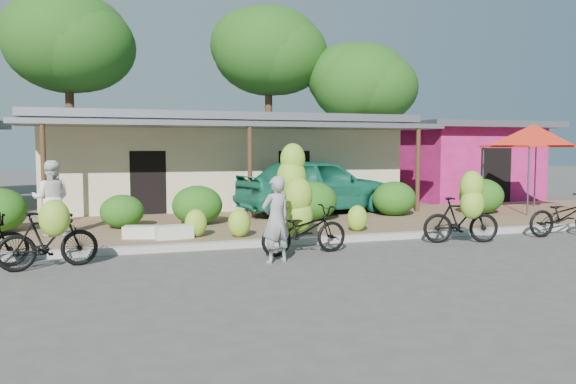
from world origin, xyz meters
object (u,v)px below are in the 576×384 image
Objects in this scene: bystander at (51,198)px; tree_far_center at (63,40)px; tree_near_right at (357,82)px; bike_left at (49,237)px; sack_near at (174,232)px; tree_center_right at (264,49)px; bike_far_right at (564,215)px; sack_far at (140,232)px; bike_right at (464,214)px; red_canopy at (533,135)px; teal_van at (317,185)px; vendor at (276,220)px; bike_center at (299,211)px.

tree_far_center is at bearing -83.04° from bystander.
tree_near_right reaches higher than bike_left.
tree_far_center is at bearing 103.31° from sack_near.
tree_center_right reaches higher than tree_near_right.
tree_far_center is 4.87× the size of bike_left.
tree_near_right reaches higher than bystander.
bike_far_right is 2.70× the size of sack_far.
tree_center_right is at bearing 15.98° from bike_right.
red_canopy is (2.09, -9.35, -2.71)m from tree_near_right.
teal_van is (7.33, 5.85, 0.42)m from bike_left.
bike_right is (8.71, 0.08, 0.11)m from bike_left.
vendor is at bearing 141.91° from bystander.
bike_far_right is at bearing -122.31° from red_canopy.
sack_near is at bearing -22.83° from sack_far.
tree_near_right is at bearing -44.92° from teal_van.
tree_far_center reaches higher than bike_left.
bike_center is 2.69× the size of sack_near.
tree_far_center reaches higher than teal_van.
bike_center is 3.84m from sack_far.
bike_right is 2.15× the size of sack_near.
tree_center_right reaches higher than bystander.
red_canopy is (15.09, -10.85, -4.16)m from tree_far_center.
sack_far is at bearing -69.04° from vendor.
red_canopy is 7.43m from bike_right.
vendor is (4.74, -15.94, -5.95)m from tree_far_center.
tree_center_right is at bearing -120.92° from vendor.
bike_left is (-12.31, -13.80, -4.73)m from tree_near_right.
bike_far_right is at bearing -92.30° from tree_near_right.
bike_right reaches higher than sack_near.
sack_near is at bearing -76.69° from tree_far_center.
teal_van reaches higher than sack_near.
sack_far is (-10.07, 2.15, -0.26)m from bike_far_right.
bike_right is at bearing -18.62° from sack_far.
bike_center is (4.81, 0.27, 0.28)m from bike_left.
bike_far_right is (11.77, 0.30, -0.06)m from bike_left.
bike_right is (0.40, -15.72, -6.26)m from tree_center_right.
tree_far_center is at bearing -89.83° from vendor.
bike_right is (3.90, -0.19, -0.17)m from bike_center.
bystander is (0.42, -11.91, -5.77)m from tree_far_center.
vendor is at bearing -119.79° from tree_near_right.
sack_far is (1.70, 2.44, -0.33)m from bike_left.
tree_far_center is at bearing -176.82° from tree_center_right.
tree_far_center is 1.24× the size of tree_near_right.
bystander reaches higher than teal_van.
tree_center_right reaches higher than tree_far_center.
tree_near_right is 16.10m from bike_center.
tree_center_right is 16.22m from bystander.
tree_center_right is 18.96m from bike_left.
red_canopy reaches higher than sack_near.
bystander is at bearing -87.96° from tree_far_center.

